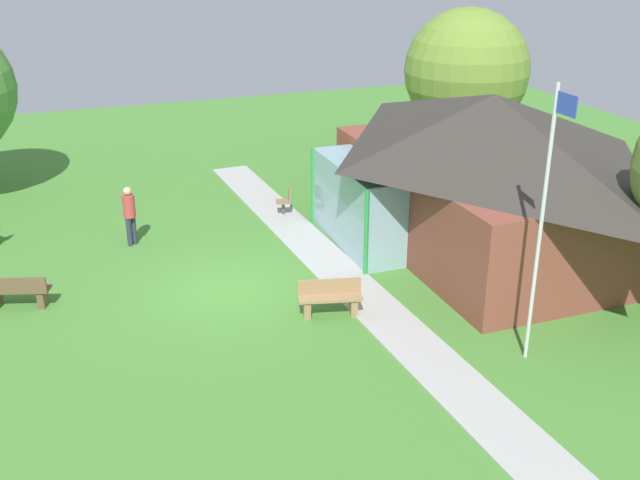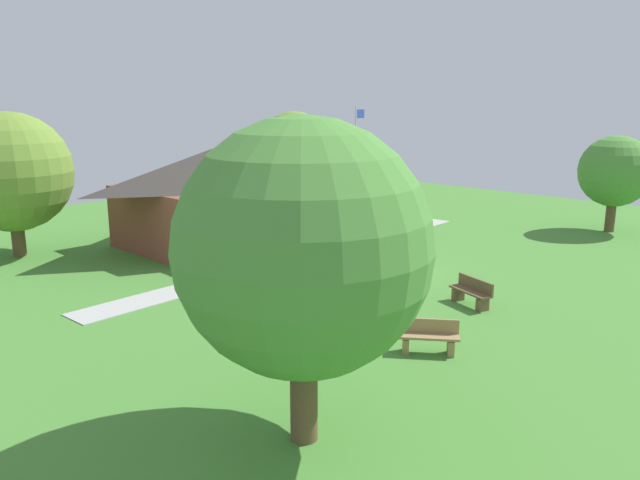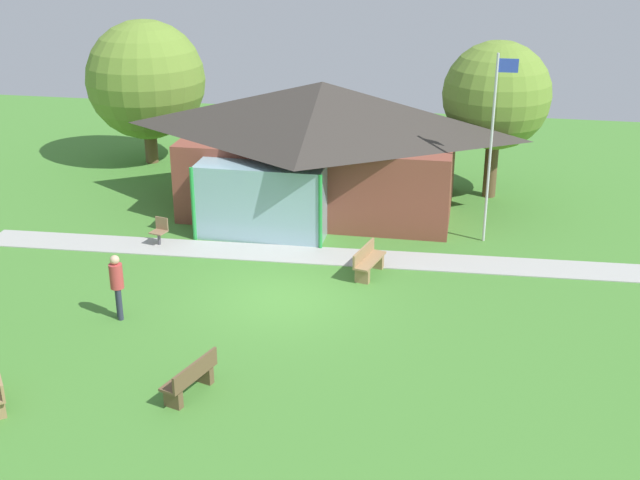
{
  "view_description": "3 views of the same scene",
  "coord_description": "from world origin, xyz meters",
  "px_view_note": "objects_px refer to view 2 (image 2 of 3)",
  "views": [
    {
      "loc": [
        16.8,
        -3.84,
        8.56
      ],
      "look_at": [
        -0.1,
        2.45,
        0.97
      ],
      "focal_mm": 42.57,
      "sensor_mm": 36.0,
      "label": 1
    },
    {
      "loc": [
        -16.99,
        -14.16,
        6.15
      ],
      "look_at": [
        -0.57,
        1.79,
        0.93
      ],
      "focal_mm": 34.65,
      "sensor_mm": 36.0,
      "label": 2
    },
    {
      "loc": [
        4.63,
        -19.37,
        9.8
      ],
      "look_at": [
        0.7,
        1.64,
        1.07
      ],
      "focal_mm": 46.24,
      "sensor_mm": 36.0,
      "label": 3
    }
  ],
  "objects_px": {
    "bench_rear_near_path": "(362,242)",
    "tree_behind_pavilion_right": "(294,148)",
    "patio_chair_west": "(216,267)",
    "tree_behind_pavilion_left": "(11,172)",
    "bench_front_left": "(428,337)",
    "bench_front_center": "(472,293)",
    "flagpole": "(356,163)",
    "tree_lawn_corner": "(303,248)",
    "tree_far_east": "(615,172)",
    "pavilion": "(232,190)",
    "visitor_strolling_lawn": "(332,273)"
  },
  "relations": [
    {
      "from": "flagpole",
      "to": "tree_behind_pavilion_right",
      "type": "height_order",
      "value": "flagpole"
    },
    {
      "from": "bench_front_center",
      "to": "bench_front_left",
      "type": "bearing_deg",
      "value": 123.92
    },
    {
      "from": "tree_behind_pavilion_left",
      "to": "tree_lawn_corner",
      "type": "relative_size",
      "value": 0.97
    },
    {
      "from": "flagpole",
      "to": "tree_behind_pavilion_right",
      "type": "xyz_separation_m",
      "value": [
        0.14,
        4.4,
        0.45
      ]
    },
    {
      "from": "tree_behind_pavilion_left",
      "to": "tree_behind_pavilion_right",
      "type": "relative_size",
      "value": 1.03
    },
    {
      "from": "patio_chair_west",
      "to": "tree_behind_pavilion_left",
      "type": "bearing_deg",
      "value": -53.07
    },
    {
      "from": "bench_rear_near_path",
      "to": "tree_behind_pavilion_right",
      "type": "relative_size",
      "value": 0.28
    },
    {
      "from": "tree_far_east",
      "to": "tree_behind_pavilion_right",
      "type": "bearing_deg",
      "value": 120.18
    },
    {
      "from": "flagpole",
      "to": "pavilion",
      "type": "bearing_deg",
      "value": 158.69
    },
    {
      "from": "patio_chair_west",
      "to": "tree_far_east",
      "type": "bearing_deg",
      "value": 172.81
    },
    {
      "from": "patio_chair_west",
      "to": "tree_lawn_corner",
      "type": "relative_size",
      "value": 0.15
    },
    {
      "from": "tree_behind_pavilion_right",
      "to": "tree_lawn_corner",
      "type": "xyz_separation_m",
      "value": [
        -15.2,
        -16.26,
        -0.02
      ]
    },
    {
      "from": "tree_behind_pavilion_left",
      "to": "bench_front_center",
      "type": "bearing_deg",
      "value": -66.02
    },
    {
      "from": "bench_front_left",
      "to": "tree_far_east",
      "type": "height_order",
      "value": "tree_far_east"
    },
    {
      "from": "bench_front_left",
      "to": "tree_behind_pavilion_left",
      "type": "height_order",
      "value": "tree_behind_pavilion_left"
    },
    {
      "from": "pavilion",
      "to": "visitor_strolling_lawn",
      "type": "xyz_separation_m",
      "value": [
        -3.45,
        -9.24,
        -1.24
      ]
    },
    {
      "from": "flagpole",
      "to": "bench_front_left",
      "type": "bearing_deg",
      "value": -132.1
    },
    {
      "from": "bench_front_left",
      "to": "visitor_strolling_lawn",
      "type": "relative_size",
      "value": 0.84
    },
    {
      "from": "visitor_strolling_lawn",
      "to": "pavilion",
      "type": "bearing_deg",
      "value": 127.71
    },
    {
      "from": "visitor_strolling_lawn",
      "to": "tree_behind_pavilion_left",
      "type": "height_order",
      "value": "tree_behind_pavilion_left"
    },
    {
      "from": "bench_front_center",
      "to": "tree_behind_pavilion_right",
      "type": "relative_size",
      "value": 0.28
    },
    {
      "from": "tree_lawn_corner",
      "to": "tree_behind_pavilion_right",
      "type": "bearing_deg",
      "value": 46.92
    },
    {
      "from": "bench_rear_near_path",
      "to": "visitor_strolling_lawn",
      "type": "bearing_deg",
      "value": -42.99
    },
    {
      "from": "bench_front_center",
      "to": "tree_far_east",
      "type": "distance_m",
      "value": 14.43
    },
    {
      "from": "tree_behind_pavilion_right",
      "to": "pavilion",
      "type": "bearing_deg",
      "value": -159.47
    },
    {
      "from": "patio_chair_west",
      "to": "tree_lawn_corner",
      "type": "xyz_separation_m",
      "value": [
        -5.17,
        -9.69,
        3.22
      ]
    },
    {
      "from": "bench_rear_near_path",
      "to": "visitor_strolling_lawn",
      "type": "xyz_separation_m",
      "value": [
        -5.87,
        -3.8,
        0.62
      ]
    },
    {
      "from": "tree_lawn_corner",
      "to": "patio_chair_west",
      "type": "bearing_deg",
      "value": 61.92
    },
    {
      "from": "bench_front_center",
      "to": "patio_chair_west",
      "type": "xyz_separation_m",
      "value": [
        -3.71,
        7.92,
        0.01
      ]
    },
    {
      "from": "patio_chair_west",
      "to": "tree_far_east",
      "type": "height_order",
      "value": "tree_far_east"
    },
    {
      "from": "flagpole",
      "to": "tree_behind_pavilion_right",
      "type": "distance_m",
      "value": 4.43
    },
    {
      "from": "pavilion",
      "to": "tree_behind_pavilion_left",
      "type": "xyz_separation_m",
      "value": [
        -7.74,
        3.97,
        1.11
      ]
    },
    {
      "from": "bench_rear_near_path",
      "to": "bench_front_center",
      "type": "bearing_deg",
      "value": -8.95
    },
    {
      "from": "tree_behind_pavilion_right",
      "to": "tree_lawn_corner",
      "type": "distance_m",
      "value": 22.26
    },
    {
      "from": "bench_front_left",
      "to": "bench_rear_near_path",
      "type": "relative_size",
      "value": 0.94
    },
    {
      "from": "bench_front_center",
      "to": "tree_behind_pavilion_left",
      "type": "bearing_deg",
      "value": 41.95
    },
    {
      "from": "patio_chair_west",
      "to": "tree_far_east",
      "type": "relative_size",
      "value": 0.19
    },
    {
      "from": "flagpole",
      "to": "bench_rear_near_path",
      "type": "bearing_deg",
      "value": -135.44
    },
    {
      "from": "flagpole",
      "to": "bench_front_left",
      "type": "xyz_separation_m",
      "value": [
        -10.13,
        -11.21,
        -2.81
      ]
    },
    {
      "from": "bench_front_center",
      "to": "bench_rear_near_path",
      "type": "distance_m",
      "value": 7.46
    },
    {
      "from": "bench_front_left",
      "to": "tree_far_east",
      "type": "relative_size",
      "value": 0.32
    },
    {
      "from": "bench_front_left",
      "to": "bench_rear_near_path",
      "type": "xyz_separation_m",
      "value": [
        6.86,
        8.0,
        0.0
      ]
    },
    {
      "from": "bench_front_left",
      "to": "tree_behind_pavilion_right",
      "type": "bearing_deg",
      "value": -70.15
    },
    {
      "from": "flagpole",
      "to": "bench_rear_near_path",
      "type": "relative_size",
      "value": 3.74
    },
    {
      "from": "bench_front_left",
      "to": "tree_behind_pavilion_right",
      "type": "height_order",
      "value": "tree_behind_pavilion_right"
    },
    {
      "from": "pavilion",
      "to": "tree_lawn_corner",
      "type": "distance_m",
      "value": 16.97
    },
    {
      "from": "visitor_strolling_lawn",
      "to": "tree_behind_pavilion_right",
      "type": "relative_size",
      "value": 0.31
    },
    {
      "from": "patio_chair_west",
      "to": "bench_rear_near_path",
      "type": "bearing_deg",
      "value": -174.99
    },
    {
      "from": "bench_front_center",
      "to": "patio_chair_west",
      "type": "relative_size",
      "value": 1.82
    },
    {
      "from": "pavilion",
      "to": "tree_far_east",
      "type": "bearing_deg",
      "value": -39.62
    }
  ]
}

